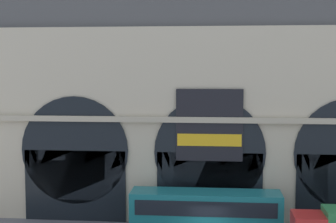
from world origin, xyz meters
The scene contains 2 objects.
station_building centered at (0.02, 7.55, 9.35)m, with size 44.61×5.49×19.24m.
bus_center centered at (-0.25, 2.85, 1.78)m, with size 11.00×3.25×3.10m.
Camera 1 is at (0.35, -32.98, 12.16)m, focal length 53.21 mm.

